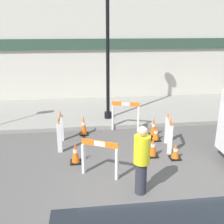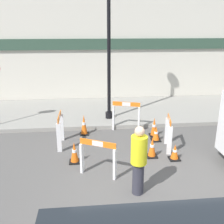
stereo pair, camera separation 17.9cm
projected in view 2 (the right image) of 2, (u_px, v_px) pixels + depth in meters
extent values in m
plane|color=#565451|center=(137.00, 211.00, 5.37)|extent=(60.00, 60.00, 0.00)
cube|color=gray|center=(109.00, 111.00, 11.45)|extent=(18.00, 3.91, 0.15)
cube|color=beige|center=(105.00, 45.00, 12.54)|extent=(18.00, 0.12, 5.50)
cube|color=#2D4738|center=(106.00, 44.00, 12.42)|extent=(16.20, 0.10, 0.50)
cylinder|color=black|center=(109.00, 115.00, 10.35)|extent=(0.29, 0.29, 0.24)
cylinder|color=black|center=(109.00, 48.00, 9.54)|extent=(0.13, 0.13, 5.42)
cube|color=white|center=(170.00, 140.00, 7.63)|extent=(0.14, 0.08, 0.88)
cube|color=white|center=(167.00, 131.00, 8.32)|extent=(0.14, 0.08, 0.88)
cube|color=orange|center=(169.00, 120.00, 7.81)|extent=(0.18, 0.78, 0.15)
cube|color=white|center=(169.00, 120.00, 7.81)|extent=(0.08, 0.24, 0.14)
cube|color=white|center=(139.00, 119.00, 9.28)|extent=(0.10, 0.14, 0.93)
cube|color=white|center=(113.00, 118.00, 9.46)|extent=(0.10, 0.14, 0.93)
cube|color=orange|center=(126.00, 104.00, 9.21)|extent=(0.94, 0.32, 0.15)
cube|color=white|center=(126.00, 104.00, 9.21)|extent=(0.29, 0.12, 0.13)
cube|color=white|center=(62.00, 128.00, 8.57)|extent=(0.13, 0.06, 0.90)
cube|color=white|center=(59.00, 138.00, 7.78)|extent=(0.13, 0.06, 0.90)
cube|color=orange|center=(59.00, 117.00, 8.01)|extent=(0.03, 0.89, 0.15)
cube|color=white|center=(59.00, 117.00, 8.01)|extent=(0.03, 0.27, 0.14)
cube|color=white|center=(82.00, 158.00, 6.68)|extent=(0.11, 0.14, 0.81)
cube|color=white|center=(115.00, 164.00, 6.38)|extent=(0.11, 0.14, 0.81)
cube|color=orange|center=(98.00, 143.00, 6.38)|extent=(0.87, 0.44, 0.15)
cube|color=white|center=(98.00, 143.00, 6.38)|extent=(0.27, 0.15, 0.14)
cube|color=black|center=(154.00, 135.00, 9.06)|extent=(0.30, 0.30, 0.04)
cone|color=orange|center=(154.00, 126.00, 8.96)|extent=(0.23, 0.22, 0.61)
cylinder|color=white|center=(154.00, 126.00, 8.95)|extent=(0.13, 0.13, 0.09)
cube|color=black|center=(152.00, 156.00, 7.61)|extent=(0.30, 0.30, 0.04)
cone|color=orange|center=(152.00, 147.00, 7.51)|extent=(0.23, 0.22, 0.56)
cylinder|color=white|center=(152.00, 146.00, 7.50)|extent=(0.13, 0.13, 0.08)
cube|color=black|center=(84.00, 134.00, 9.17)|extent=(0.30, 0.30, 0.04)
cone|color=orange|center=(84.00, 124.00, 9.06)|extent=(0.23, 0.22, 0.68)
cylinder|color=white|center=(84.00, 123.00, 9.05)|extent=(0.13, 0.13, 0.09)
cube|color=black|center=(174.00, 159.00, 7.45)|extent=(0.30, 0.30, 0.04)
cone|color=orange|center=(175.00, 151.00, 7.38)|extent=(0.23, 0.22, 0.42)
cylinder|color=white|center=(175.00, 151.00, 7.37)|extent=(0.13, 0.13, 0.06)
cube|color=black|center=(156.00, 140.00, 8.67)|extent=(0.30, 0.30, 0.04)
cone|color=orange|center=(156.00, 133.00, 8.59)|extent=(0.23, 0.22, 0.45)
cylinder|color=white|center=(156.00, 133.00, 8.59)|extent=(0.13, 0.13, 0.06)
cube|color=black|center=(75.00, 162.00, 7.29)|extent=(0.30, 0.30, 0.04)
cone|color=orange|center=(74.00, 152.00, 7.19)|extent=(0.23, 0.22, 0.57)
cylinder|color=white|center=(74.00, 151.00, 7.19)|extent=(0.13, 0.13, 0.08)
cylinder|color=#33333D|center=(138.00, 178.00, 5.84)|extent=(0.29, 0.29, 0.76)
cylinder|color=yellow|center=(139.00, 150.00, 5.62)|extent=(0.40, 0.40, 0.63)
sphere|color=#DBAD89|center=(140.00, 132.00, 5.49)|extent=(0.25, 0.25, 0.22)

